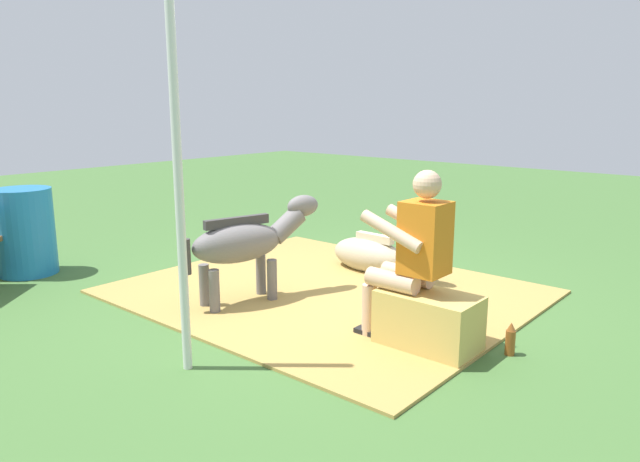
# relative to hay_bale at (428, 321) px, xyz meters

# --- Properties ---
(ground_plane) EXTENTS (24.00, 24.00, 0.00)m
(ground_plane) POSITION_rel_hay_bale_xyz_m (1.29, -0.35, -0.21)
(ground_plane) COLOR #426B33
(hay_patch) EXTENTS (3.52, 2.99, 0.02)m
(hay_patch) POSITION_rel_hay_bale_xyz_m (1.39, -0.51, -0.20)
(hay_patch) COLOR #AD8C47
(hay_patch) RESTS_ON ground
(hay_bale) EXTENTS (0.71, 0.41, 0.42)m
(hay_bale) POSITION_rel_hay_bale_xyz_m (0.00, 0.00, 0.00)
(hay_bale) COLOR tan
(hay_bale) RESTS_ON ground
(person_seated) EXTENTS (0.66, 0.41, 1.30)m
(person_seated) POSITION_rel_hay_bale_xyz_m (0.16, -0.00, 0.50)
(person_seated) COLOR #D8AD8C
(person_seated) RESTS_ON ground
(pony_standing) EXTENTS (0.55, 1.32, 0.92)m
(pony_standing) POSITION_rel_hay_bale_xyz_m (1.74, 0.15, 0.35)
(pony_standing) COLOR slate
(pony_standing) RESTS_ON ground
(pony_lying) EXTENTS (1.34, 0.44, 0.42)m
(pony_lying) POSITION_rel_hay_bale_xyz_m (1.40, -1.34, -0.02)
(pony_lying) COLOR tan
(pony_lying) RESTS_ON ground
(soda_bottle) EXTENTS (0.07, 0.07, 0.24)m
(soda_bottle) POSITION_rel_hay_bale_xyz_m (-0.50, -0.29, -0.09)
(soda_bottle) COLOR brown
(soda_bottle) RESTS_ON ground
(water_barrel) EXTENTS (0.58, 0.58, 0.89)m
(water_barrel) POSITION_rel_hay_bale_xyz_m (4.17, 1.01, 0.24)
(water_barrel) COLOR #1E72B2
(water_barrel) RESTS_ON ground
(tent_pole_left) EXTENTS (0.06, 0.06, 2.37)m
(tent_pole_left) POSITION_rel_hay_bale_xyz_m (1.06, 1.33, 0.97)
(tent_pole_left) COLOR silver
(tent_pole_left) RESTS_ON ground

